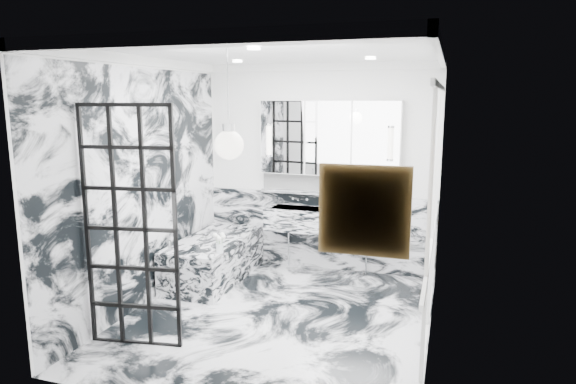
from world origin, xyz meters
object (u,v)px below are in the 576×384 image
(crittall_door, at_px, (131,229))
(mirror_cabinet, at_px, (329,138))
(bathtub, at_px, (214,258))
(trough_sink, at_px, (325,221))

(crittall_door, relative_size, mirror_cabinet, 1.21)
(bathtub, bearing_deg, mirror_cabinet, 32.06)
(trough_sink, relative_size, mirror_cabinet, 0.84)
(crittall_door, distance_m, trough_sink, 2.86)
(trough_sink, height_order, bathtub, trough_sink)
(crittall_door, height_order, mirror_cabinet, mirror_cabinet)
(mirror_cabinet, distance_m, bathtub, 2.20)
(crittall_door, relative_size, bathtub, 1.39)
(crittall_door, distance_m, mirror_cabinet, 3.06)
(mirror_cabinet, xyz_separation_m, bathtub, (-1.32, -0.83, -1.54))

